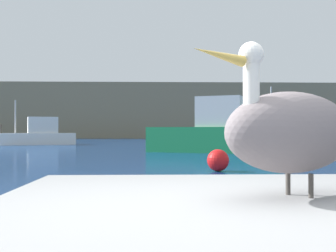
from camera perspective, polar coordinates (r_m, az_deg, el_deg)
The scene contains 6 objects.
hillside_backdrop at distance 70.14m, azimuth -1.76°, elevation 1.80°, with size 140.00×16.17×8.23m, color #7F755B.
pelican at distance 2.65m, azimuth 16.28°, elevation -0.64°, with size 1.23×1.00×0.88m.
fishing_boat_white at distance 36.35m, azimuth -16.78°, elevation -1.08°, with size 6.10×3.60×3.60m.
fishing_boat_orange at distance 37.42m, azimuth 11.66°, elevation -1.04°, with size 5.06×2.41×4.98m.
fishing_boat_green at distance 22.72m, azimuth 6.43°, elevation -0.90°, with size 7.27×4.75×5.70m.
mooring_buoy at distance 12.16m, azimuth 6.69°, elevation -4.57°, with size 0.62×0.62×0.62m, color red.
Camera 1 is at (-0.19, -2.19, 1.15)m, focal length 45.68 mm.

